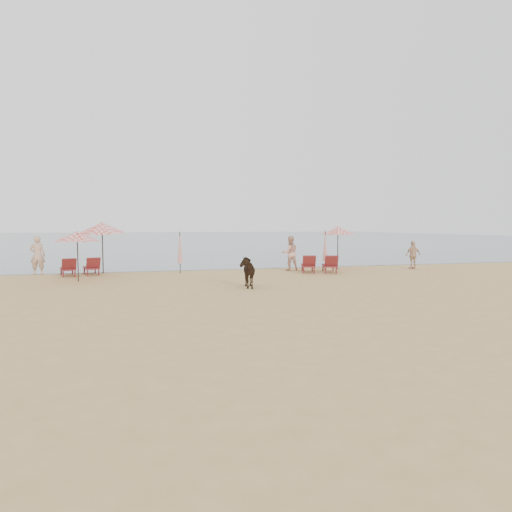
{
  "coord_description": "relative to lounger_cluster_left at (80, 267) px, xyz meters",
  "views": [
    {
      "loc": [
        -4.77,
        -13.29,
        2.44
      ],
      "look_at": [
        0.0,
        5.0,
        1.1
      ],
      "focal_mm": 30.0,
      "sensor_mm": 36.0,
      "label": 1
    }
  ],
  "objects": [
    {
      "name": "ground",
      "position": [
        7.84,
        -8.99,
        -0.43
      ],
      "size": [
        120.0,
        120.0,
        0.0
      ],
      "primitive_type": "plane",
      "color": "tan",
      "rests_on": "ground"
    },
    {
      "name": "sea",
      "position": [
        7.84,
        71.01,
        -0.43
      ],
      "size": [
        160.0,
        140.0,
        0.06
      ],
      "primitive_type": "cube",
      "color": "#51606B",
      "rests_on": "ground"
    },
    {
      "name": "lounger_cluster_left",
      "position": [
        0.0,
        0.0,
        0.0
      ],
      "size": [
        2.06,
        2.01,
        0.61
      ],
      "rotation": [
        0.0,
        0.0,
        0.24
      ],
      "color": "maroon",
      "rests_on": "ground"
    },
    {
      "name": "lounger_cluster_right",
      "position": [
        11.82,
        -1.75,
        0.02
      ],
      "size": [
        2.21,
        2.16,
        0.64
      ],
      "rotation": [
        0.0,
        0.0,
        -0.31
      ],
      "color": "maroon",
      "rests_on": "ground"
    },
    {
      "name": "umbrella_open_left_a",
      "position": [
        0.23,
        -2.29,
        1.54
      ],
      "size": [
        1.93,
        1.93,
        2.19
      ],
      "rotation": [
        0.0,
        0.0,
        0.14
      ],
      "color": "black",
      "rests_on": "ground"
    },
    {
      "name": "umbrella_open_left_b",
      "position": [
        0.98,
        0.8,
        1.93
      ],
      "size": [
        2.13,
        2.17,
        2.72
      ],
      "rotation": [
        0.0,
        0.0,
        0.12
      ],
      "color": "black",
      "rests_on": "ground"
    },
    {
      "name": "umbrella_open_right",
      "position": [
        13.64,
        -0.12,
        1.74
      ],
      "size": [
        1.97,
        1.97,
        2.4
      ],
      "rotation": [
        0.0,
        0.0,
        -0.08
      ],
      "color": "black",
      "rests_on": "ground"
    },
    {
      "name": "umbrella_closed_left",
      "position": [
        4.82,
        -0.13,
        0.89
      ],
      "size": [
        0.26,
        0.26,
        2.15
      ],
      "rotation": [
        0.0,
        0.0,
        0.31
      ],
      "color": "black",
      "rests_on": "ground"
    },
    {
      "name": "umbrella_closed_right",
      "position": [
        12.55,
        -0.84,
        0.92
      ],
      "size": [
        0.27,
        0.27,
        2.2
      ],
      "rotation": [
        0.0,
        0.0,
        -0.43
      ],
      "color": "black",
      "rests_on": "ground"
    },
    {
      "name": "cow",
      "position": [
        6.92,
        -5.97,
        0.21
      ],
      "size": [
        0.81,
        1.57,
        1.28
      ],
      "primitive_type": "imported",
      "rotation": [
        0.0,
        0.0,
        -0.08
      ],
      "color": "black",
      "rests_on": "ground"
    },
    {
      "name": "beachgoer_left",
      "position": [
        -2.11,
        0.99,
        0.55
      ],
      "size": [
        0.72,
        0.47,
        1.95
      ],
      "primitive_type": "imported",
      "rotation": [
        0.0,
        0.0,
        3.15
      ],
      "color": "tan",
      "rests_on": "ground"
    },
    {
      "name": "beachgoer_right_a",
      "position": [
        10.77,
        -0.18,
        0.51
      ],
      "size": [
        0.96,
        0.77,
        1.88
      ],
      "primitive_type": "imported",
      "rotation": [
        0.0,
        0.0,
        3.07
      ],
      "color": "#D99F88",
      "rests_on": "ground"
    },
    {
      "name": "beachgoer_right_b",
      "position": [
        17.72,
        -1.27,
        0.37
      ],
      "size": [
        0.95,
        0.43,
        1.59
      ],
      "primitive_type": "imported",
      "rotation": [
        0.0,
        0.0,
        3.18
      ],
      "color": "tan",
      "rests_on": "ground"
    }
  ]
}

